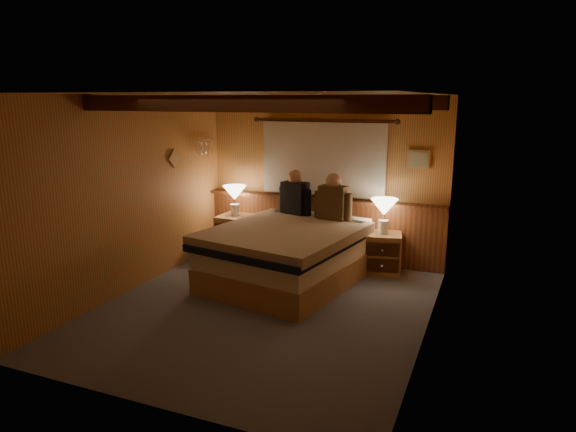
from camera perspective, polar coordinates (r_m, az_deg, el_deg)
The scene contains 19 objects.
floor at distance 6.02m, azimuth -2.57°, elevation -10.13°, with size 4.20×4.20×0.00m, color slate.
ceiling at distance 5.53m, azimuth -2.82°, elevation 13.37°, with size 4.20×4.20×0.00m, color tan.
wall_back at distance 7.58m, azimuth 4.03°, elevation 4.14°, with size 3.60×3.60×0.00m, color #D4904C.
wall_left at distance 6.61m, azimuth -17.00°, elevation 2.29°, with size 4.20×4.20×0.00m, color #D4904C.
wall_right at distance 5.18m, azimuth 15.70°, elevation -0.48°, with size 4.20×4.20×0.00m, color #D4904C.
wall_front at distance 3.92m, azimuth -15.79°, elevation -4.78°, with size 3.60×3.60×0.00m, color #D4904C.
wainscot at distance 7.66m, azimuth 3.79°, elevation -1.22°, with size 3.60×0.23×0.94m.
curtain_window at distance 7.47m, azimuth 3.90°, elevation 6.50°, with size 2.18×0.09×1.11m.
ceiling_beams at distance 5.67m, azimuth -2.16°, elevation 12.46°, with size 3.60×1.65×0.16m.
coat_rail at distance 7.77m, azimuth -9.40°, elevation 7.69°, with size 0.05×0.55×0.24m.
framed_print at distance 7.21m, azimuth 14.32°, elevation 6.12°, with size 0.30×0.04×0.25m.
bed at distance 6.70m, azimuth 0.04°, elevation -4.20°, with size 1.98×2.41×0.74m.
nightstand_left at distance 7.91m, azimuth -5.58°, elevation -2.14°, with size 0.57×0.52×0.61m.
nightstand_right at distance 7.21m, azimuth 10.41°, elevation -4.05°, with size 0.59×0.55×0.55m.
lamp_left at distance 7.79m, azimuth -5.95°, elevation 2.38°, with size 0.35×0.35×0.46m.
lamp_right at distance 7.06m, azimuth 10.62°, elevation 0.75°, with size 0.37×0.37×0.48m.
person_left at distance 7.34m, azimuth 0.79°, elevation 2.25°, with size 0.53×0.31×0.66m.
person_right at distance 7.03m, azimuth 5.04°, elevation 1.74°, with size 0.55×0.25×0.67m.
duffel_bag at distance 7.63m, azimuth -8.02°, elevation -3.82°, with size 0.58×0.38×0.40m.
Camera 1 is at (2.34, -5.01, 2.36)m, focal length 32.00 mm.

